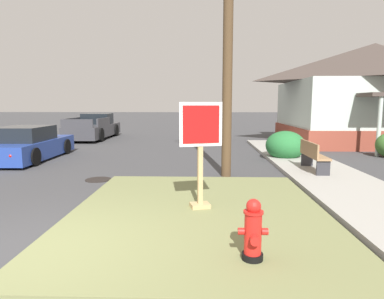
{
  "coord_description": "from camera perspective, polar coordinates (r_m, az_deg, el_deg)",
  "views": [
    {
      "loc": [
        2.32,
        -4.18,
        2.06
      ],
      "look_at": [
        2.08,
        3.05,
        1.06
      ],
      "focal_mm": 30.9,
      "sensor_mm": 36.0,
      "label": 1
    }
  ],
  "objects": [
    {
      "name": "manhole_cover",
      "position": [
        9.42,
        -15.87,
        -5.02
      ],
      "size": [
        0.7,
        0.7,
        0.02
      ],
      "primitive_type": "cylinder",
      "color": "black",
      "rests_on": "ground"
    },
    {
      "name": "pickup_truck_charcoal",
      "position": [
        20.65,
        -16.52,
        3.53
      ],
      "size": [
        2.03,
        5.46,
        1.48
      ],
      "color": "#38383D",
      "rests_on": "ground"
    },
    {
      "name": "fire_hydrant",
      "position": [
        4.39,
        10.48,
        -13.75
      ],
      "size": [
        0.38,
        0.34,
        0.8
      ],
      "color": "black",
      "rests_on": "grass_corner_patch"
    },
    {
      "name": "corner_house",
      "position": [
        19.86,
        28.66,
        8.6
      ],
      "size": [
        8.89,
        8.23,
        5.16
      ],
      "color": "brown",
      "rests_on": "ground"
    },
    {
      "name": "grass_corner_patch",
      "position": [
        6.33,
        1.14,
        -10.74
      ],
      "size": [
        4.74,
        5.73,
        0.08
      ],
      "primitive_type": "cube",
      "color": "olive",
      "rests_on": "ground"
    },
    {
      "name": "stop_sign",
      "position": [
        6.22,
        1.47,
        -1.14
      ],
      "size": [
        0.79,
        0.37,
        2.01
      ],
      "color": "tan",
      "rests_on": "grass_corner_patch"
    },
    {
      "name": "ground_plane",
      "position": [
        5.21,
        -25.9,
        -16.26
      ],
      "size": [
        160.0,
        160.0,
        0.0
      ],
      "primitive_type": "plane",
      "color": "#3D3D3F"
    },
    {
      "name": "parked_sedan_blue",
      "position": [
        13.71,
        -26.55,
        0.68
      ],
      "size": [
        2.02,
        4.41,
        1.25
      ],
      "color": "#233D93",
      "rests_on": "ground"
    },
    {
      "name": "shrub_by_curb",
      "position": [
        12.72,
        15.8,
        0.69
      ],
      "size": [
        1.44,
        1.44,
        1.07
      ],
      "primitive_type": "ellipsoid",
      "color": "#266C35",
      "rests_on": "ground"
    },
    {
      "name": "street_bench",
      "position": [
        10.31,
        20.12,
        -0.82
      ],
      "size": [
        0.42,
        1.62,
        0.85
      ],
      "color": "#93704C",
      "rests_on": "sidewalk_strip"
    },
    {
      "name": "sidewalk_strip",
      "position": [
        10.74,
        20.89,
        -3.4
      ],
      "size": [
        2.2,
        15.81,
        0.12
      ],
      "primitive_type": "cube",
      "color": "#9E9B93",
      "rests_on": "ground"
    },
    {
      "name": "utility_pole",
      "position": [
        9.7,
        6.3,
        23.0
      ],
      "size": [
        1.9,
        0.27,
        8.71
      ],
      "color": "#4C3823",
      "rests_on": "ground"
    }
  ]
}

